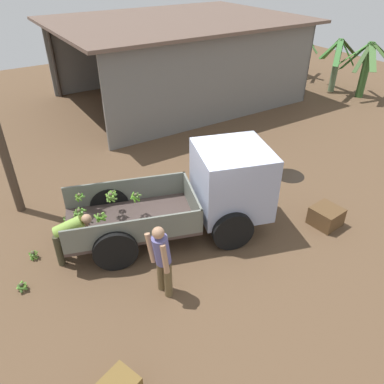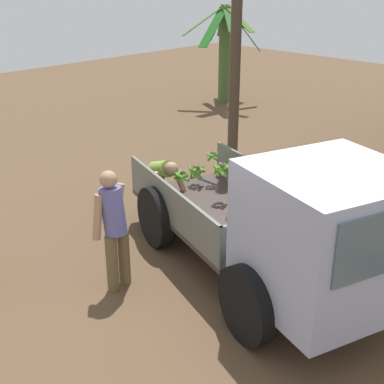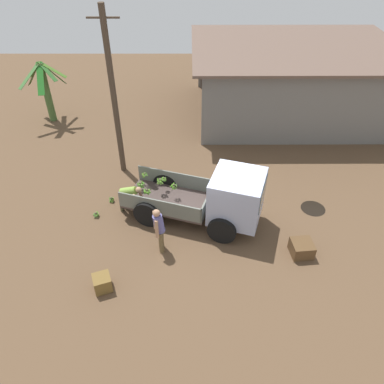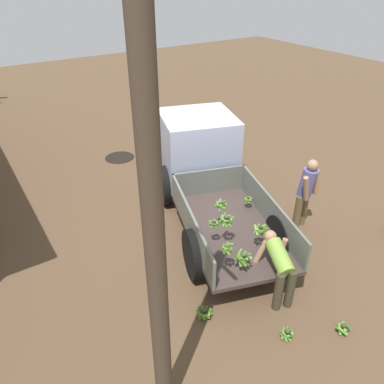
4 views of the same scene
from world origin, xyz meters
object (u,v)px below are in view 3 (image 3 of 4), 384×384
(utility_pole, at_px, (114,97))
(wooden_crate_1, at_px, (302,248))
(cargo_truck, at_px, (223,198))
(person_worker_loading, at_px, (129,195))
(wooden_crate_0, at_px, (102,283))
(person_foreground_visitor, at_px, (159,228))
(banana_bunch_on_ground_1, at_px, (112,199))
(banana_bunch_on_ground_2, at_px, (96,214))
(banana_bunch_on_ground_0, at_px, (142,185))

(utility_pole, xyz_separation_m, wooden_crate_1, (6.36, -4.73, -3.01))
(wooden_crate_1, bearing_deg, cargo_truck, 149.18)
(person_worker_loading, height_order, wooden_crate_0, person_worker_loading)
(person_foreground_visitor, bearing_deg, person_worker_loading, -66.40)
(person_worker_loading, distance_m, wooden_crate_1, 6.13)
(person_foreground_visitor, xyz_separation_m, person_worker_loading, (-1.23, 1.94, -0.22))
(person_foreground_visitor, bearing_deg, cargo_truck, -156.75)
(wooden_crate_1, bearing_deg, banana_bunch_on_ground_1, 158.19)
(cargo_truck, xyz_separation_m, utility_pole, (-3.90, 3.26, 2.15))
(banana_bunch_on_ground_2, bearing_deg, banana_bunch_on_ground_0, 49.47)
(banana_bunch_on_ground_0, height_order, wooden_crate_1, wooden_crate_1)
(person_foreground_visitor, bearing_deg, wooden_crate_0, 35.67)
(utility_pole, height_order, banana_bunch_on_ground_0, utility_pole)
(banana_bunch_on_ground_0, relative_size, wooden_crate_1, 0.44)
(banana_bunch_on_ground_0, xyz_separation_m, banana_bunch_on_ground_2, (-1.46, -1.71, -0.02))
(cargo_truck, distance_m, banana_bunch_on_ground_0, 3.73)
(person_foreground_visitor, distance_m, banana_bunch_on_ground_0, 3.51)
(utility_pole, distance_m, banana_bunch_on_ground_0, 3.48)
(person_foreground_visitor, height_order, banana_bunch_on_ground_0, person_foreground_visitor)
(person_worker_loading, xyz_separation_m, banana_bunch_on_ground_0, (0.28, 1.35, -0.58))
(banana_bunch_on_ground_2, bearing_deg, wooden_crate_1, -14.32)
(person_worker_loading, bearing_deg, wooden_crate_1, -3.71)
(person_foreground_visitor, xyz_separation_m, banana_bunch_on_ground_0, (-0.94, 3.28, -0.81))
(cargo_truck, bearing_deg, wooden_crate_0, -124.29)
(person_worker_loading, bearing_deg, banana_bunch_on_ground_2, -146.40)
(person_foreground_visitor, relative_size, banana_bunch_on_ground_2, 7.26)
(wooden_crate_1, bearing_deg, person_worker_loading, 159.68)
(utility_pole, bearing_deg, wooden_crate_0, -87.38)
(banana_bunch_on_ground_1, bearing_deg, person_foreground_visitor, -50.46)
(banana_bunch_on_ground_1, distance_m, wooden_crate_1, 7.00)
(cargo_truck, xyz_separation_m, banana_bunch_on_ground_0, (-2.99, 2.00, -0.97))
(utility_pole, relative_size, person_foreground_visitor, 3.79)
(banana_bunch_on_ground_0, relative_size, banana_bunch_on_ground_1, 1.36)
(person_foreground_visitor, xyz_separation_m, banana_bunch_on_ground_1, (-1.99, 2.41, -0.83))
(cargo_truck, bearing_deg, utility_pole, 157.86)
(person_foreground_visitor, relative_size, person_worker_loading, 1.49)
(cargo_truck, distance_m, banana_bunch_on_ground_2, 4.57)
(wooden_crate_0, bearing_deg, person_worker_loading, 84.31)
(banana_bunch_on_ground_2, relative_size, wooden_crate_0, 0.47)
(banana_bunch_on_ground_0, height_order, banana_bunch_on_ground_2, banana_bunch_on_ground_0)
(cargo_truck, bearing_deg, banana_bunch_on_ground_2, -166.04)
(banana_bunch_on_ground_2, distance_m, wooden_crate_0, 3.23)
(person_foreground_visitor, bearing_deg, banana_bunch_on_ground_0, -82.72)
(banana_bunch_on_ground_0, xyz_separation_m, wooden_crate_1, (5.45, -3.47, 0.11))
(cargo_truck, height_order, wooden_crate_1, cargo_truck)
(utility_pole, xyz_separation_m, banana_bunch_on_ground_2, (-0.55, -2.96, -3.14))
(utility_pole, height_order, wooden_crate_0, utility_pole)
(banana_bunch_on_ground_0, bearing_deg, person_worker_loading, -101.84)
(banana_bunch_on_ground_1, bearing_deg, utility_pole, 86.24)
(cargo_truck, xyz_separation_m, banana_bunch_on_ground_1, (-4.04, 1.13, -0.99))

